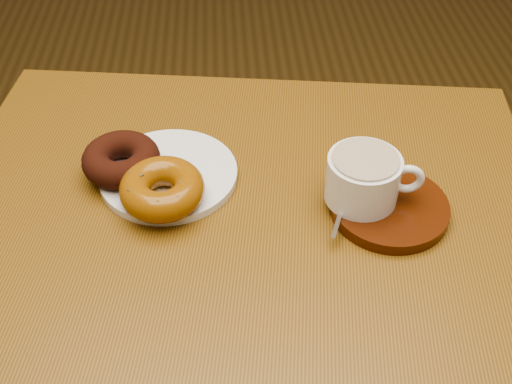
{
  "coord_description": "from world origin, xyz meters",
  "views": [
    {
      "loc": [
        -0.12,
        -0.56,
        1.43
      ],
      "look_at": [
        -0.08,
        0.1,
        0.82
      ],
      "focal_mm": 45.0,
      "sensor_mm": 36.0,
      "label": 1
    }
  ],
  "objects": [
    {
      "name": "donut_plate",
      "position": [
        -0.2,
        0.16,
        0.81
      ],
      "size": [
        0.23,
        0.23,
        0.01
      ],
      "primitive_type": "cylinder",
      "rotation": [
        0.0,
        0.0,
        -0.17
      ],
      "color": "white",
      "rests_on": "cafe_table"
    },
    {
      "name": "cafe_table",
      "position": [
        -0.1,
        0.1,
        0.67
      ],
      "size": [
        0.93,
        0.75,
        0.8
      ],
      "rotation": [
        0.0,
        0.0,
        -0.13
      ],
      "color": "brown",
      "rests_on": "ground"
    },
    {
      "name": "donut_caramel",
      "position": [
        -0.21,
        0.09,
        0.83
      ],
      "size": [
        0.13,
        0.13,
        0.04
      ],
      "rotation": [
        0.0,
        0.0,
        0.07
      ],
      "color": "#89500E",
      "rests_on": "donut_plate"
    },
    {
      "name": "saucer",
      "position": [
        0.1,
        0.07,
        0.81
      ],
      "size": [
        0.19,
        0.19,
        0.02
      ],
      "primitive_type": "cylinder",
      "rotation": [
        0.0,
        0.0,
        0.15
      ],
      "color": "#3E1808",
      "rests_on": "cafe_table"
    },
    {
      "name": "teaspoon",
      "position": [
        0.04,
        0.07,
        0.82
      ],
      "size": [
        0.04,
        0.1,
        0.01
      ],
      "rotation": [
        0.0,
        0.0,
        -0.35
      ],
      "color": "silver",
      "rests_on": "saucer"
    },
    {
      "name": "donut_cinnamon",
      "position": [
        -0.27,
        0.16,
        0.83
      ],
      "size": [
        0.14,
        0.14,
        0.04
      ],
      "primitive_type": "torus",
      "rotation": [
        0.0,
        0.0,
        -0.24
      ],
      "color": "black",
      "rests_on": "donut_plate"
    },
    {
      "name": "coffee_cup",
      "position": [
        0.07,
        0.08,
        0.85
      ],
      "size": [
        0.13,
        0.1,
        0.07
      ],
      "rotation": [
        0.0,
        0.0,
        -0.13
      ],
      "color": "white",
      "rests_on": "saucer"
    }
  ]
}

